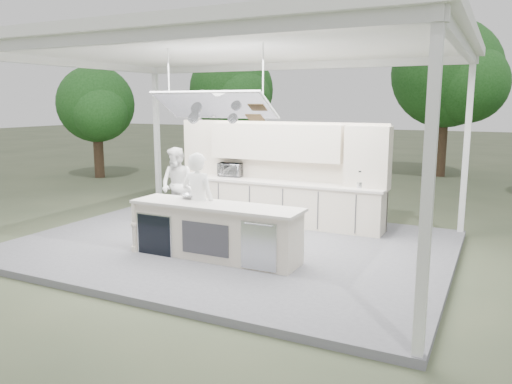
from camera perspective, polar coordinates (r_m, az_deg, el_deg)
The scene contains 12 objects.
ground at distance 9.71m, azimuth -2.85°, elevation -6.52°, with size 90.00×90.00×0.00m, color #4C5238.
stage_deck at distance 9.69m, azimuth -2.85°, elevation -6.18°, with size 8.00×6.00×0.12m, color slate.
tent at distance 9.33m, azimuth -3.08°, elevation 15.85°, with size 8.20×6.20×3.86m.
demo_island at distance 8.70m, azimuth -4.77°, elevation -4.45°, with size 3.10×0.79×0.95m.
back_counter at distance 11.21m, azimuth 1.84°, elevation -1.08°, with size 5.08×0.72×0.95m.
back_wall_unit at distance 11.09m, azimuth 4.43°, elevation 3.88°, with size 5.05×0.48×2.25m.
tree_cluster at distance 18.50m, azimuth 11.75°, elevation 11.54°, with size 19.55×9.40×5.85m.
head_chef at distance 9.02m, azimuth -6.62°, elevation -1.18°, with size 0.66×0.43×1.80m, color white.
sous_chef at distance 11.25m, azimuth -8.98°, elevation 0.76°, with size 0.82×0.64×1.70m, color white.
toaster_oven at distance 11.77m, azimuth -2.84°, elevation 2.57°, with size 0.58×0.39×0.32m, color #B8BABF.
bowl_large at distance 9.14m, azimuth -7.46°, elevation -0.49°, with size 0.32×0.32×0.08m, color silver.
bowl_small at distance 9.18m, azimuth -7.83°, elevation -0.45°, with size 0.24×0.24×0.08m, color silver.
Camera 1 is at (4.53, -8.12, 2.79)m, focal length 35.00 mm.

